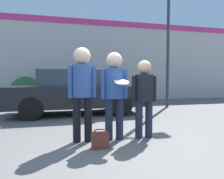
% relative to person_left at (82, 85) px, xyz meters
% --- Properties ---
extents(ground_plane, '(56.00, 56.00, 0.00)m').
position_rel_person_left_xyz_m(ground_plane, '(0.61, -0.19, -1.10)').
color(ground_plane, '#5B5956').
extents(storefront_building, '(24.00, 0.22, 4.42)m').
position_rel_person_left_xyz_m(storefront_building, '(0.61, 7.09, 1.14)').
color(storefront_building, beige).
rests_on(storefront_building, ground).
extents(person_left, '(0.53, 0.36, 1.82)m').
position_rel_person_left_xyz_m(person_left, '(0.00, 0.00, 0.00)').
color(person_left, black).
rests_on(person_left, ground).
extents(person_middle_with_frisbee, '(0.55, 0.59, 1.74)m').
position_rel_person_left_xyz_m(person_middle_with_frisbee, '(0.63, -0.03, -0.05)').
color(person_middle_with_frisbee, '#1E2338').
rests_on(person_middle_with_frisbee, ground).
extents(person_right, '(0.54, 0.37, 1.60)m').
position_rel_person_left_xyz_m(person_right, '(1.26, -0.04, -0.16)').
color(person_right, '#1E2338').
rests_on(person_right, ground).
extents(parked_car_near, '(4.42, 1.83, 1.51)m').
position_rel_person_left_xyz_m(parked_car_near, '(0.08, 3.13, -0.33)').
color(parked_car_near, black).
rests_on(parked_car_near, ground).
extents(street_lamp, '(1.05, 0.35, 6.72)m').
position_rel_person_left_xyz_m(street_lamp, '(4.17, 3.92, 2.91)').
color(street_lamp, '#38383D').
rests_on(street_lamp, ground).
extents(shrub, '(1.32, 1.32, 1.32)m').
position_rel_person_left_xyz_m(shrub, '(-2.07, 6.24, -0.44)').
color(shrub, '#285B2D').
rests_on(shrub, ground).
extents(handbag, '(0.30, 0.23, 0.32)m').
position_rel_person_left_xyz_m(handbag, '(0.27, -0.45, -0.95)').
color(handbag, brown).
rests_on(handbag, ground).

